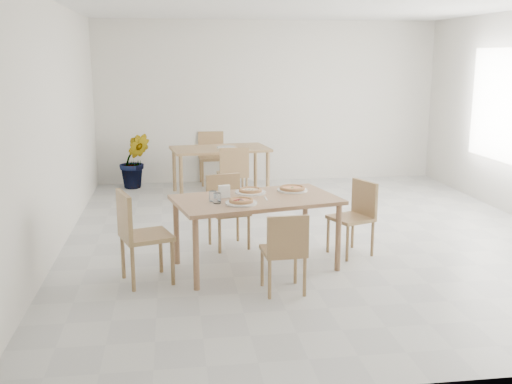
{
  "coord_description": "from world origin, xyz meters",
  "views": [
    {
      "loc": [
        -1.69,
        -6.98,
        2.16
      ],
      "look_at": [
        -0.86,
        -1.04,
        0.81
      ],
      "focal_mm": 42.0,
      "sensor_mm": 36.0,
      "label": 1
    }
  ],
  "objects": [
    {
      "name": "second_table",
      "position": [
        -0.94,
        2.52,
        0.67
      ],
      "size": [
        1.63,
        1.07,
        0.75
      ],
      "rotation": [
        0.0,
        0.0,
        0.13
      ],
      "color": "#A28451",
      "rests_on": "ground"
    },
    {
      "name": "chair_back_s",
      "position": [
        -0.81,
        1.76,
        0.51
      ],
      "size": [
        0.45,
        0.45,
        0.88
      ],
      "rotation": [
        0.0,
        0.0,
        3.19
      ],
      "color": "#A28451",
      "rests_on": "ground"
    },
    {
      "name": "napkin_holder",
      "position": [
        -1.18,
        -1.03,
        0.82
      ],
      "size": [
        0.14,
        0.09,
        0.14
      ],
      "rotation": [
        0.0,
        0.0,
        0.28
      ],
      "color": "silver",
      "rests_on": "main_table"
    },
    {
      "name": "chair_back_n",
      "position": [
        -1.02,
        3.38,
        0.52
      ],
      "size": [
        0.46,
        0.46,
        0.9
      ],
      "rotation": [
        0.0,
        0.0,
        0.05
      ],
      "color": "#A28451",
      "rests_on": "ground"
    },
    {
      "name": "plate_margherita",
      "position": [
        -0.42,
        -0.77,
        0.76
      ],
      "size": [
        0.33,
        0.33,
        0.02
      ],
      "primitive_type": "cylinder",
      "color": "white",
      "rests_on": "main_table"
    },
    {
      "name": "main_table",
      "position": [
        -0.86,
        -1.04,
        0.68
      ],
      "size": [
        1.81,
        1.28,
        0.75
      ],
      "rotation": [
        0.0,
        0.0,
        0.22
      ],
      "color": "#A17953",
      "rests_on": "ground"
    },
    {
      "name": "pizza_mushroom",
      "position": [
        -0.89,
        -0.81,
        0.78
      ],
      "size": [
        0.31,
        0.31,
        0.03
      ],
      "rotation": [
        0.0,
        0.0,
        -0.29
      ],
      "color": "tan",
      "rests_on": "plate_mushroom"
    },
    {
      "name": "plate_empty",
      "position": [
        -0.85,
        2.5,
        0.76
      ],
      "size": [
        0.3,
        0.3,
        0.02
      ],
      "primitive_type": "cylinder",
      "color": "white",
      "rests_on": "second_table"
    },
    {
      "name": "fork_a",
      "position": [
        -1.32,
        -1.08,
        0.75
      ],
      "size": [
        0.05,
        0.19,
        0.01
      ],
      "primitive_type": "cube",
      "rotation": [
        0.0,
        0.0,
        0.18
      ],
      "color": "silver",
      "rests_on": "main_table"
    },
    {
      "name": "pizza_pepperoni",
      "position": [
        -1.04,
        -1.27,
        0.78
      ],
      "size": [
        0.25,
        0.25,
        0.03
      ],
      "rotation": [
        0.0,
        0.0,
        0.02
      ],
      "color": "tan",
      "rests_on": "plate_pepperoni"
    },
    {
      "name": "plate_pepperoni",
      "position": [
        -1.04,
        -1.27,
        0.76
      ],
      "size": [
        0.32,
        0.32,
        0.02
      ],
      "primitive_type": "cylinder",
      "color": "white",
      "rests_on": "main_table"
    },
    {
      "name": "plate_mushroom",
      "position": [
        -0.89,
        -0.81,
        0.76
      ],
      "size": [
        0.33,
        0.33,
        0.02
      ],
      "primitive_type": "cylinder",
      "color": "white",
      "rests_on": "main_table"
    },
    {
      "name": "potted_plant",
      "position": [
        -2.34,
        3.15,
        0.47
      ],
      "size": [
        0.55,
        0.46,
        0.93
      ],
      "primitive_type": "imported",
      "rotation": [
        0.0,
        0.0,
        0.1
      ],
      "color": "#1E641F",
      "rests_on": "ground"
    },
    {
      "name": "chair_north",
      "position": [
        -1.09,
        -0.24,
        0.48
      ],
      "size": [
        0.5,
        0.5,
        0.83
      ],
      "rotation": [
        0.0,
        0.0,
        0.26
      ],
      "color": "#A28451",
      "rests_on": "ground"
    },
    {
      "name": "chair_west",
      "position": [
        -2.05,
        -1.33,
        0.53
      ],
      "size": [
        0.57,
        0.57,
        0.92
      ],
      "rotation": [
        0.0,
        0.0,
        1.88
      ],
      "color": "#A28451",
      "rests_on": "ground"
    },
    {
      "name": "chair_east",
      "position": [
        0.32,
        -0.74,
        0.48
      ],
      "size": [
        0.53,
        0.53,
        0.82
      ],
      "rotation": [
        0.0,
        0.0,
        -1.19
      ],
      "color": "#A28451",
      "rests_on": "ground"
    },
    {
      "name": "fork_b",
      "position": [
        -0.76,
        -1.1,
        0.75
      ],
      "size": [
        0.02,
        0.19,
        0.01
      ],
      "primitive_type": "cube",
      "rotation": [
        0.0,
        0.0,
        -0.0
      ],
      "color": "silver",
      "rests_on": "main_table"
    },
    {
      "name": "tumbler_b",
      "position": [
        -1.27,
        -1.22,
        0.8
      ],
      "size": [
        0.08,
        0.08,
        0.1
      ],
      "primitive_type": "cylinder",
      "color": "white",
      "rests_on": "main_table"
    },
    {
      "name": "pizza_margherita",
      "position": [
        -0.42,
        -0.77,
        0.78
      ],
      "size": [
        0.35,
        0.35,
        0.03
      ],
      "rotation": [
        0.0,
        0.0,
        0.29
      ],
      "color": "tan",
      "rests_on": "plate_margherita"
    },
    {
      "name": "chair_south",
      "position": [
        -0.69,
        -1.81,
        0.45
      ],
      "size": [
        0.41,
        0.41,
        0.78
      ],
      "rotation": [
        0.0,
        0.0,
        3.2
      ],
      "color": "#A28451",
      "rests_on": "ground"
    },
    {
      "name": "tumbler_a",
      "position": [
        -1.31,
        -1.13,
        0.8
      ],
      "size": [
        0.08,
        0.08,
        0.1
      ],
      "primitive_type": "cylinder",
      "color": "white",
      "rests_on": "main_table"
    }
  ]
}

